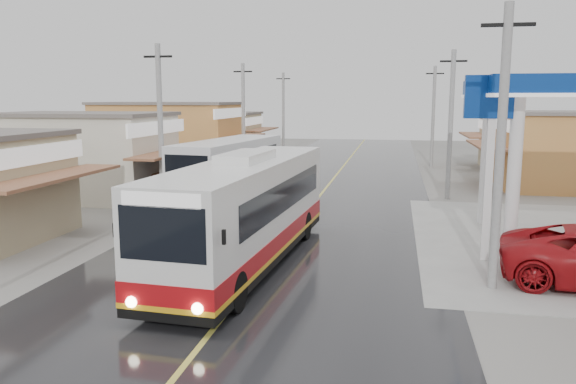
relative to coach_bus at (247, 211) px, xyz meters
name	(u,v)px	position (x,y,z in m)	size (l,w,h in m)	color
ground	(258,274)	(0.59, -1.05, -1.80)	(120.00, 120.00, 0.00)	slate
road	(321,195)	(0.59, 13.95, -1.79)	(12.00, 90.00, 0.02)	black
centre_line	(321,195)	(0.59, 13.95, -1.77)	(0.15, 90.00, 0.01)	#D8CC4C
shopfronts_left	(134,181)	(-12.41, 16.95, -1.80)	(11.00, 44.00, 5.20)	tan
utility_poles_left	(210,189)	(-6.41, 14.95, -1.80)	(1.60, 50.00, 8.00)	gray
utility_poles_right	(447,199)	(7.59, 13.95, -1.80)	(1.60, 36.00, 8.00)	gray
coach_bus	(247,211)	(0.00, 0.00, 0.00)	(3.43, 12.07, 3.72)	silver
second_bus	(229,167)	(-4.22, 11.93, -0.07)	(3.90, 9.92, 3.21)	silver
cyclist	(237,193)	(-3.15, 9.71, -1.10)	(1.16, 2.08, 2.12)	black
tricycle_near	(168,184)	(-7.36, 10.82, -0.93)	(1.54, 2.13, 1.51)	#26262D
tyre_stack	(135,225)	(-5.88, 3.73, -1.57)	(0.87, 0.87, 0.45)	black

